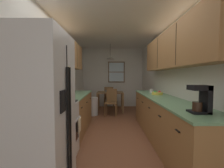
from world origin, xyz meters
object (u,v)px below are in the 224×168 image
microwave_over_range (47,54)px  dining_chair_far (109,96)px  storage_canister (66,94)px  mug_by_coffeemaker (151,91)px  refrigerator (35,115)px  dining_chair_near (111,101)px  trash_bin (93,106)px  dining_table (110,95)px  stove_range (55,130)px  table_serving_bowl (108,91)px  fruit_bowl (157,93)px  coffee_maker (202,99)px

microwave_over_range → dining_chair_far: (0.94, 3.80, -1.20)m
storage_canister → mug_by_coffeemaker: bearing=25.6°
dining_chair_far → refrigerator: bearing=-99.7°
refrigerator → dining_chair_near: size_ratio=2.03×
refrigerator → mug_by_coffeemaker: bearing=49.8°
dining_chair_far → trash_bin: (-0.53, -1.11, -0.19)m
refrigerator → dining_table: refrigerator is taller
refrigerator → stove_range: (-0.05, 0.72, -0.44)m
stove_range → microwave_over_range: size_ratio=1.90×
dining_chair_far → table_serving_bowl: (-0.02, -0.46, 0.27)m
fruit_bowl → mug_by_coffeemaker: bearing=96.5°
refrigerator → dining_chair_near: bearing=75.7°
dining_chair_far → fruit_bowl: 2.91m
dining_chair_near → fruit_bowl: (1.10, -1.49, 0.44)m
dining_chair_far → mug_by_coffeemaker: mug_by_coffeemaker is taller
dining_table → storage_canister: (-0.88, -2.63, 0.37)m
dining_chair_far → trash_bin: bearing=-115.6°
dining_chair_near → storage_canister: (-0.92, -2.07, 0.49)m
fruit_bowl → coffee_maker: bearing=-90.9°
stove_range → mug_by_coffeemaker: size_ratio=9.11×
stove_range → coffee_maker: (1.99, -0.59, 0.60)m
coffee_maker → dining_chair_far: bearing=104.9°
stove_range → dining_chair_far: 3.89m
dining_table → coffee_maker: (1.11, -3.83, 0.45)m
refrigerator → stove_range: size_ratio=1.66×
trash_bin → dining_table: bearing=43.1°
microwave_over_range → storage_canister: (0.11, 0.60, -0.71)m
dining_chair_near → mug_by_coffeemaker: bearing=-46.6°
refrigerator → dining_chair_near: (0.86, 3.40, -0.41)m
microwave_over_range → table_serving_bowl: microwave_over_range is taller
dining_chair_near → dining_chair_far: bearing=94.6°
fruit_bowl → table_serving_bowl: 2.48m
microwave_over_range → trash_bin: (0.41, 2.69, -1.39)m
stove_range → dining_table: size_ratio=1.12×
trash_bin → mug_by_coffeemaker: 2.13m
mug_by_coffeemaker → stove_range: bearing=-141.9°
stove_range → mug_by_coffeemaker: (1.98, 1.55, 0.48)m
dining_table → stove_range: bearing=-105.2°
stove_range → dining_table: bearing=74.8°
stove_range → microwave_over_range: bearing=180.0°
stove_range → dining_chair_near: stove_range is taller
microwave_over_range → mug_by_coffeemaker: (2.09, 1.55, -0.75)m
trash_bin → coffee_maker: size_ratio=1.84×
dining_chair_near → dining_chair_far: (-0.09, 1.12, 0.00)m
storage_canister → mug_by_coffeemaker: size_ratio=1.47×
trash_bin → stove_range: bearing=-96.2°
refrigerator → table_serving_bowl: (0.75, 4.06, -0.14)m
microwave_over_range → dining_chair_far: bearing=76.1°
dining_table → table_serving_bowl: bearing=127.0°
dining_table → coffee_maker: 4.01m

